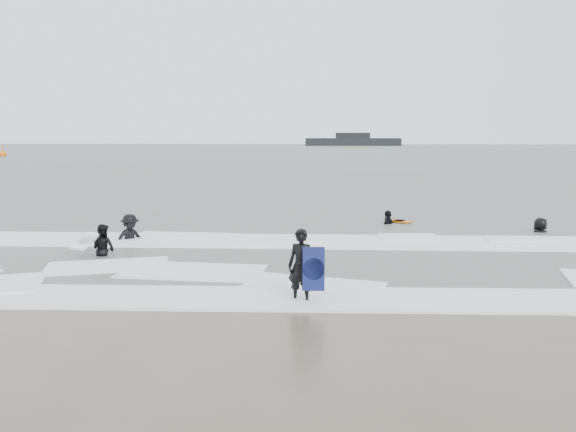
{
  "coord_description": "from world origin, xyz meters",
  "views": [
    {
      "loc": [
        0.89,
        -12.94,
        3.8
      ],
      "look_at": [
        0.0,
        5.0,
        1.1
      ],
      "focal_mm": 35.0,
      "sensor_mm": 36.0,
      "label": 1
    }
  ],
  "objects_px": {
    "surfer_right_far": "(540,233)",
    "buoy": "(3,154)",
    "surfer_centre": "(301,302)",
    "surfer_breaker": "(130,241)",
    "surfer_right_near": "(388,225)",
    "surfer_wading": "(104,257)",
    "vessel_horizon": "(353,141)"
  },
  "relations": [
    {
      "from": "surfer_centre",
      "to": "buoy",
      "type": "height_order",
      "value": "buoy"
    },
    {
      "from": "surfer_centre",
      "to": "surfer_breaker",
      "type": "distance_m",
      "value": 9.24
    },
    {
      "from": "surfer_right_near",
      "to": "surfer_centre",
      "type": "bearing_deg",
      "value": 15.75
    },
    {
      "from": "buoy",
      "to": "vessel_horizon",
      "type": "distance_m",
      "value": 92.48
    },
    {
      "from": "surfer_centre",
      "to": "surfer_wading",
      "type": "distance_m",
      "value": 7.6
    },
    {
      "from": "surfer_right_near",
      "to": "buoy",
      "type": "relative_size",
      "value": 1.06
    },
    {
      "from": "surfer_centre",
      "to": "surfer_right_near",
      "type": "relative_size",
      "value": 0.97
    },
    {
      "from": "surfer_right_near",
      "to": "buoy",
      "type": "xyz_separation_m",
      "value": [
        -51.32,
        61.76,
        0.42
      ]
    },
    {
      "from": "surfer_right_far",
      "to": "buoy",
      "type": "distance_m",
      "value": 85.19
    },
    {
      "from": "surfer_centre",
      "to": "surfer_wading",
      "type": "relative_size",
      "value": 1.09
    },
    {
      "from": "surfer_wading",
      "to": "surfer_breaker",
      "type": "relative_size",
      "value": 0.87
    },
    {
      "from": "buoy",
      "to": "vessel_horizon",
      "type": "xyz_separation_m",
      "value": [
        58.42,
        71.69,
        0.91
      ]
    },
    {
      "from": "surfer_centre",
      "to": "surfer_right_far",
      "type": "height_order",
      "value": "surfer_right_far"
    },
    {
      "from": "surfer_centre",
      "to": "vessel_horizon",
      "type": "relative_size",
      "value": 0.07
    },
    {
      "from": "surfer_breaker",
      "to": "surfer_right_far",
      "type": "relative_size",
      "value": 1.04
    },
    {
      "from": "surfer_right_far",
      "to": "vessel_horizon",
      "type": "height_order",
      "value": "vessel_horizon"
    },
    {
      "from": "surfer_wading",
      "to": "surfer_breaker",
      "type": "bearing_deg",
      "value": -66.51
    },
    {
      "from": "surfer_wading",
      "to": "surfer_centre",
      "type": "bearing_deg",
      "value": 168.47
    },
    {
      "from": "surfer_centre",
      "to": "buoy",
      "type": "relative_size",
      "value": 1.03
    },
    {
      "from": "surfer_wading",
      "to": "vessel_horizon",
      "type": "bearing_deg",
      "value": -72.93
    },
    {
      "from": "surfer_wading",
      "to": "surfer_right_near",
      "type": "height_order",
      "value": "surfer_right_near"
    },
    {
      "from": "surfer_right_near",
      "to": "surfer_breaker",
      "type": "bearing_deg",
      "value": -34.47
    },
    {
      "from": "surfer_breaker",
      "to": "surfer_right_near",
      "type": "xyz_separation_m",
      "value": [
        9.49,
        3.99,
        0.0
      ]
    },
    {
      "from": "surfer_right_far",
      "to": "vessel_horizon",
      "type": "relative_size",
      "value": 0.07
    },
    {
      "from": "surfer_centre",
      "to": "vessel_horizon",
      "type": "xyz_separation_m",
      "value": [
        10.42,
        144.3,
        1.32
      ]
    },
    {
      "from": "surfer_centre",
      "to": "buoy",
      "type": "bearing_deg",
      "value": 142.21
    },
    {
      "from": "surfer_centre",
      "to": "surfer_wading",
      "type": "xyz_separation_m",
      "value": [
        -6.19,
        4.4,
        0.0
      ]
    },
    {
      "from": "surfer_right_near",
      "to": "buoy",
      "type": "height_order",
      "value": "buoy"
    },
    {
      "from": "surfer_right_near",
      "to": "surfer_right_far",
      "type": "distance_m",
      "value": 5.76
    },
    {
      "from": "surfer_breaker",
      "to": "surfer_centre",
      "type": "bearing_deg",
      "value": -90.56
    },
    {
      "from": "surfer_centre",
      "to": "surfer_breaker",
      "type": "bearing_deg",
      "value": 150.74
    },
    {
      "from": "surfer_breaker",
      "to": "vessel_horizon",
      "type": "xyz_separation_m",
      "value": [
        16.6,
        137.44,
        1.32
      ]
    }
  ]
}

